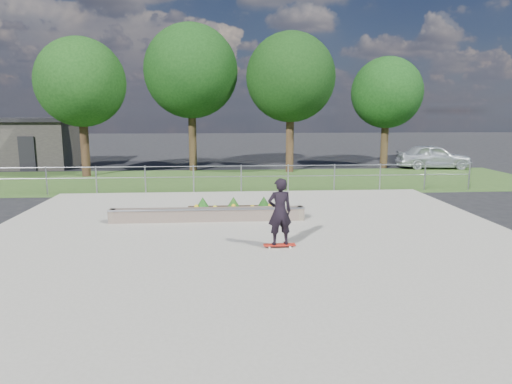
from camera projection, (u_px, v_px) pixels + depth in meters
ground at (252, 243)px, 12.00m from camera, size 120.00×120.00×0.00m
grass_verge at (239, 180)px, 22.80m from camera, size 30.00×8.00×0.02m
concrete_slab at (252, 242)px, 12.00m from camera, size 15.00×15.00×0.06m
fence at (241, 175)px, 19.23m from camera, size 20.06×0.06×1.20m
building at (11, 142)px, 28.43m from camera, size 8.40×5.40×3.00m
tree_far_left at (81, 83)px, 23.36m from camera, size 4.55×4.55×7.15m
tree_mid_left at (191, 72)px, 25.57m from camera, size 5.25×5.25×8.25m
tree_mid_right at (291, 78)px, 25.04m from camera, size 4.90×4.90×7.70m
tree_far_right at (387, 93)px, 27.07m from camera, size 4.20×4.20×6.60m
grind_ledge at (208, 214)px, 14.15m from camera, size 6.00×0.44×0.43m
planter_bed at (234, 211)px, 14.77m from camera, size 3.00×1.20×0.61m
skateboarder at (280, 212)px, 11.26m from camera, size 0.80×0.49×1.76m
parked_car at (433, 157)px, 27.38m from camera, size 4.41×2.12×1.45m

